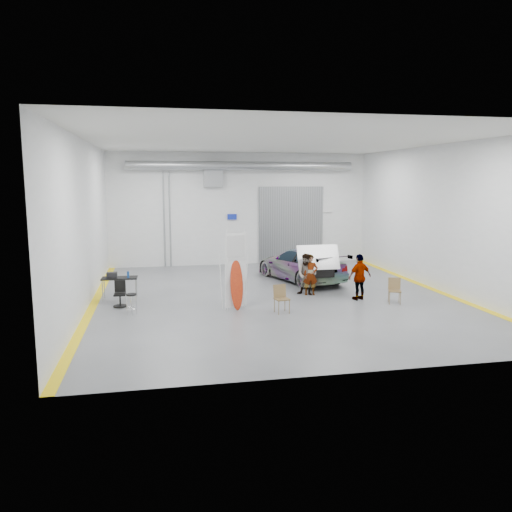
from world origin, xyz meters
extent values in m
plane|color=slate|center=(0.00, 0.00, 0.00)|extent=(16.00, 16.00, 0.00)
cube|color=silver|center=(-7.00, 0.00, 3.00)|extent=(0.02, 16.00, 6.00)
cube|color=silver|center=(7.00, 0.00, 3.00)|extent=(0.02, 16.00, 6.00)
cube|color=silver|center=(0.00, 8.00, 3.00)|extent=(14.00, 0.02, 6.00)
cube|color=silver|center=(0.00, -8.00, 3.00)|extent=(14.00, 0.02, 6.00)
cube|color=silver|center=(0.00, 0.00, 6.00)|extent=(14.00, 16.00, 0.02)
cube|color=gray|center=(2.80, 7.92, 2.10)|extent=(3.60, 0.12, 4.20)
cube|color=gray|center=(-1.50, 7.92, 4.80)|extent=(1.00, 0.50, 1.20)
cylinder|color=gray|center=(0.00, 7.40, 5.30)|extent=(11.90, 0.44, 0.44)
cube|color=#1428A9|center=(-0.50, 7.92, 2.60)|extent=(0.50, 0.04, 0.30)
cube|color=white|center=(4.80, 7.92, 2.90)|extent=(0.70, 0.04, 0.25)
cylinder|color=gray|center=(-3.80, 7.92, 2.50)|extent=(0.08, 0.08, 5.00)
cylinder|color=gray|center=(-4.10, 7.92, 2.50)|extent=(0.08, 0.08, 5.00)
cube|color=yellow|center=(-6.85, 0.00, 0.01)|extent=(0.30, 16.00, 0.01)
cube|color=yellow|center=(6.85, 0.00, 0.01)|extent=(0.30, 16.00, 0.01)
imported|color=white|center=(1.93, 2.97, 0.75)|extent=(3.57, 5.55, 1.49)
imported|color=brown|center=(1.48, 0.10, 0.82)|extent=(0.62, 0.44, 1.63)
imported|color=#557D9C|center=(1.33, 0.10, 0.83)|extent=(1.02, 0.97, 1.67)
imported|color=olive|center=(3.08, -1.07, 0.89)|extent=(1.11, 0.70, 1.78)
cube|color=white|center=(-1.85, -1.60, 0.96)|extent=(0.80, 0.25, 1.73)
ellipsoid|color=#EC4B14|center=(-1.85, -1.68, 0.92)|extent=(0.53, 0.35, 1.83)
cube|color=white|center=(-1.85, -1.62, 2.26)|extent=(0.77, 0.24, 0.92)
cylinder|color=white|center=(-2.19, -1.60, 1.45)|extent=(0.02, 0.02, 2.89)
cylinder|color=white|center=(-1.51, -1.60, 1.45)|extent=(0.02, 0.02, 2.89)
cube|color=brown|center=(-0.31, -2.38, 0.49)|extent=(0.52, 0.50, 0.04)
cube|color=brown|center=(-0.31, -2.17, 0.75)|extent=(0.47, 0.16, 0.44)
cube|color=brown|center=(4.12, -1.90, 0.48)|extent=(0.57, 0.56, 0.04)
cube|color=brown|center=(4.12, -1.69, 0.73)|extent=(0.45, 0.24, 0.43)
cylinder|color=black|center=(-5.39, -1.60, 0.70)|extent=(0.35, 0.35, 0.05)
torus|color=silver|center=(-5.39, -1.60, 0.23)|extent=(0.37, 0.37, 0.02)
cylinder|color=gray|center=(-6.56, 0.56, 0.40)|extent=(0.03, 0.03, 0.80)
cylinder|color=gray|center=(-5.33, 0.56, 0.40)|extent=(0.03, 0.03, 0.80)
cylinder|color=gray|center=(-6.56, 1.11, 0.40)|extent=(0.03, 0.03, 0.80)
cylinder|color=gray|center=(-5.33, 1.11, 0.40)|extent=(0.03, 0.03, 0.80)
cube|color=black|center=(-5.95, 0.83, 0.83)|extent=(1.35, 0.70, 0.04)
cylinder|color=#184494|center=(-5.61, 0.72, 0.97)|extent=(0.09, 0.09, 0.25)
cube|color=black|center=(-6.22, 0.89, 0.95)|extent=(0.39, 0.25, 0.20)
cylinder|color=black|center=(-5.86, -0.44, 0.04)|extent=(0.50, 0.50, 0.04)
cylinder|color=black|center=(-5.86, -0.44, 0.25)|extent=(0.05, 0.05, 0.43)
cube|color=black|center=(-5.86, -0.44, 0.46)|extent=(0.42, 0.42, 0.06)
cube|color=black|center=(-5.86, -0.24, 0.73)|extent=(0.39, 0.07, 0.45)
cube|color=silver|center=(1.93, 0.65, 1.51)|extent=(1.74, 1.06, 0.04)
camera|label=1|loc=(-4.44, -18.64, 4.54)|focal=35.00mm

